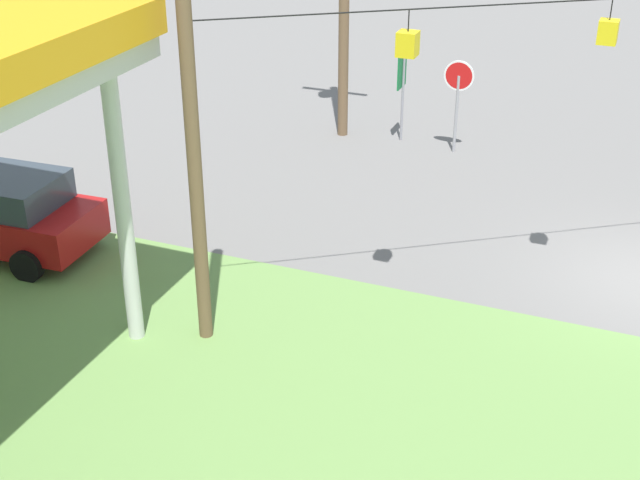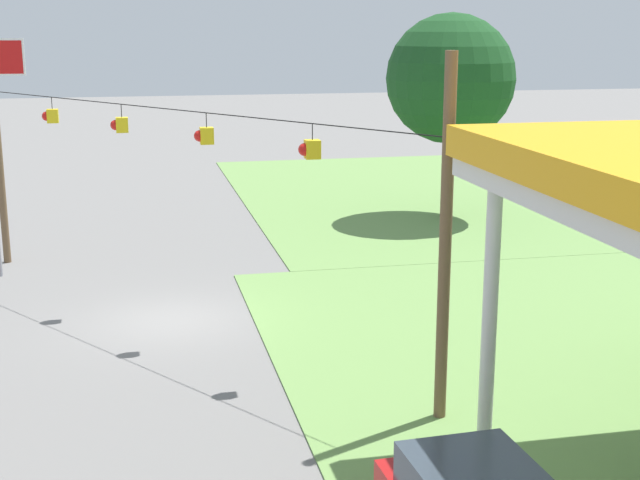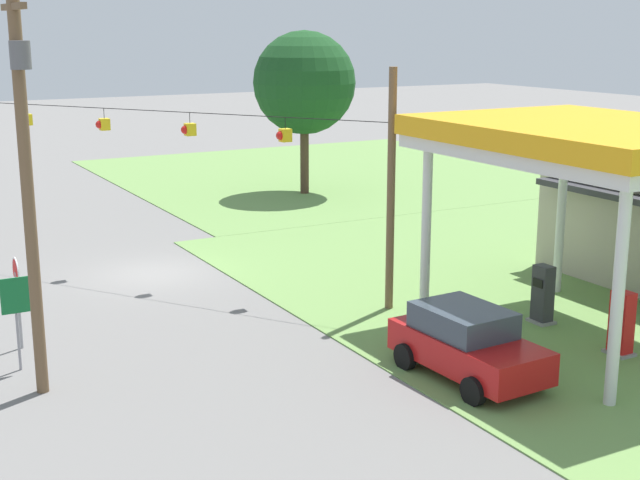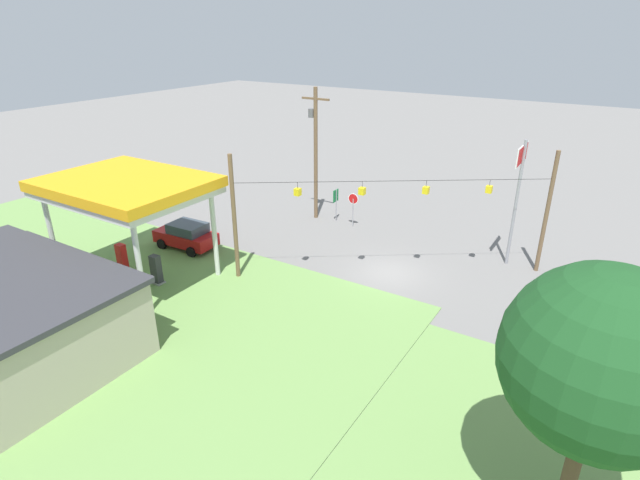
# 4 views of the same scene
# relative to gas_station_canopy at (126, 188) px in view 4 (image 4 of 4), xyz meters

# --- Properties ---
(ground_plane) EXTENTS (160.00, 160.00, 0.00)m
(ground_plane) POSITION_rel_gas_station_canopy_xyz_m (-12.02, -8.09, -5.40)
(ground_plane) COLOR slate
(gas_station_canopy) EXTENTS (8.62, 6.61, 5.94)m
(gas_station_canopy) POSITION_rel_gas_station_canopy_xyz_m (0.00, 0.00, 0.00)
(gas_station_canopy) COLOR silver
(gas_station_canopy) RESTS_ON ground
(fuel_pump_near) EXTENTS (0.71, 0.56, 1.74)m
(fuel_pump_near) POSITION_rel_gas_station_canopy_xyz_m (-1.46, -0.00, -4.57)
(fuel_pump_near) COLOR gray
(fuel_pump_near) RESTS_ON ground
(fuel_pump_far) EXTENTS (0.71, 0.56, 1.74)m
(fuel_pump_far) POSITION_rel_gas_station_canopy_xyz_m (1.46, -0.00, -4.57)
(fuel_pump_far) COLOR gray
(fuel_pump_far) RESTS_ON ground
(car_at_pumps_front) EXTENTS (4.19, 2.26, 1.75)m
(car_at_pumps_front) POSITION_rel_gas_station_canopy_xyz_m (0.73, -4.43, -4.50)
(car_at_pumps_front) COLOR #AD1414
(car_at_pumps_front) RESTS_ON ground
(car_at_pumps_rear) EXTENTS (4.23, 2.36, 1.89)m
(car_at_pumps_rear) POSITION_rel_gas_station_canopy_xyz_m (1.06, 4.42, -4.45)
(car_at_pumps_rear) COLOR navy
(car_at_pumps_rear) RESTS_ON ground
(stop_sign_roadside) EXTENTS (0.80, 0.08, 2.50)m
(stop_sign_roadside) POSITION_rel_gas_station_canopy_xyz_m (-6.63, -13.51, -3.59)
(stop_sign_roadside) COLOR #99999E
(stop_sign_roadside) RESTS_ON ground
(stop_sign_overhead) EXTENTS (0.22, 2.51, 7.61)m
(stop_sign_overhead) POSITION_rel_gas_station_canopy_xyz_m (-17.51, -13.12, 0.09)
(stop_sign_overhead) COLOR gray
(stop_sign_overhead) RESTS_ON ground
(route_sign) EXTENTS (0.10, 0.70, 2.40)m
(route_sign) POSITION_rel_gas_station_canopy_xyz_m (-5.01, -13.85, -3.69)
(route_sign) COLOR gray
(route_sign) RESTS_ON ground
(utility_pole_main) EXTENTS (2.20, 0.44, 9.56)m
(utility_pole_main) POSITION_rel_gas_station_canopy_xyz_m (-3.35, -13.65, -0.05)
(utility_pole_main) COLOR brown
(utility_pole_main) RESTS_ON ground
(signal_span_gantry) EXTENTS (14.80, 10.24, 7.24)m
(signal_span_gantry) POSITION_rel_gas_station_canopy_xyz_m (-12.02, -8.11, -1.42)
(signal_span_gantry) COLOR brown
(signal_span_gantry) RESTS_ON ground
(tree_west_verge) EXTENTS (5.14, 5.14, 8.21)m
(tree_west_verge) POSITION_rel_gas_station_canopy_xyz_m (-23.00, 3.68, 0.22)
(tree_west_verge) COLOR #4C3828
(tree_west_verge) RESTS_ON ground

